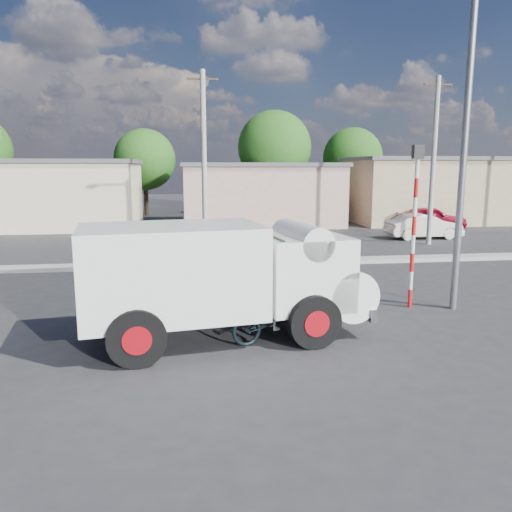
{
  "coord_description": "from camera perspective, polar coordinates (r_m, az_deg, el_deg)",
  "views": [
    {
      "loc": [
        -2.77,
        -11.04,
        3.81
      ],
      "look_at": [
        -0.88,
        2.77,
        1.3
      ],
      "focal_mm": 35.0,
      "sensor_mm": 36.0,
      "label": 1
    }
  ],
  "objects": [
    {
      "name": "traffic_pole",
      "position": [
        13.94,
        17.68,
        4.73
      ],
      "size": [
        0.28,
        0.18,
        4.36
      ],
      "color": "red",
      "rests_on": "ground"
    },
    {
      "name": "bicycle",
      "position": [
        11.04,
        1.98,
        -7.14
      ],
      "size": [
        2.09,
        1.27,
        1.04
      ],
      "primitive_type": "imported",
      "rotation": [
        0.0,
        0.0,
        1.89
      ],
      "color": "black",
      "rests_on": "ground"
    },
    {
      "name": "streetlight",
      "position": [
        14.1,
        22.3,
        14.16
      ],
      "size": [
        2.34,
        0.22,
        9.0
      ],
      "color": "slate",
      "rests_on": "ground"
    },
    {
      "name": "car_cream",
      "position": [
        28.14,
        18.62,
        3.23
      ],
      "size": [
        4.01,
        1.47,
        1.31
      ],
      "primitive_type": "imported",
      "rotation": [
        0.0,
        0.0,
        1.59
      ],
      "color": "silver",
      "rests_on": "ground"
    },
    {
      "name": "utility_poles",
      "position": [
        23.81,
        6.99,
        10.75
      ],
      "size": [
        35.4,
        0.24,
        8.0
      ],
      "color": "#99968E",
      "rests_on": "ground"
    },
    {
      "name": "ground_plane",
      "position": [
        12.0,
        6.04,
        -8.36
      ],
      "size": [
        120.0,
        120.0,
        0.0
      ],
      "primitive_type": "plane",
      "color": "#2B2B2D",
      "rests_on": "ground"
    },
    {
      "name": "cyclist",
      "position": [
        10.96,
        1.99,
        -5.81
      ],
      "size": [
        0.54,
        0.66,
        1.57
      ],
      "primitive_type": "imported",
      "rotation": [
        0.0,
        0.0,
        1.89
      ],
      "color": "white",
      "rests_on": "ground"
    },
    {
      "name": "building_row",
      "position": [
        33.31,
        -1.1,
        7.31
      ],
      "size": [
        37.8,
        7.3,
        4.44
      ],
      "color": "beige",
      "rests_on": "ground"
    },
    {
      "name": "truck",
      "position": [
        11.01,
        -3.3,
        -2.26
      ],
      "size": [
        6.53,
        3.21,
        2.59
      ],
      "rotation": [
        0.0,
        0.0,
        0.15
      ],
      "color": "black",
      "rests_on": "ground"
    },
    {
      "name": "median",
      "position": [
        19.6,
        0.49,
        -0.77
      ],
      "size": [
        40.0,
        0.8,
        0.16
      ],
      "primitive_type": "cube",
      "color": "#99968E",
      "rests_on": "ground"
    },
    {
      "name": "car_red",
      "position": [
        32.45,
        19.39,
        4.13
      ],
      "size": [
        4.38,
        2.46,
        1.41
      ],
      "primitive_type": "imported",
      "rotation": [
        0.0,
        0.0,
        1.37
      ],
      "color": "maroon",
      "rests_on": "ground"
    },
    {
      "name": "tree_row",
      "position": [
        39.67,
        -7.19,
        11.59
      ],
      "size": [
        34.13,
        7.32,
        8.1
      ],
      "color": "#38281E",
      "rests_on": "ground"
    }
  ]
}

